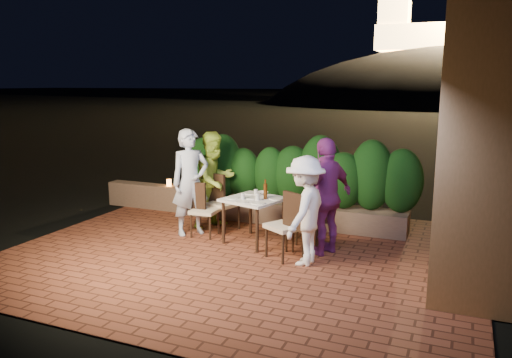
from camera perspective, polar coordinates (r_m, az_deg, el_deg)
The scene contains 32 objects.
ground at distance 7.45m, azimuth -3.17°, elevation -9.60°, with size 400.00×400.00×0.00m, color black.
terrace_floor at distance 7.90m, azimuth -1.56°, elevation -8.81°, with size 7.00×6.00×0.15m, color brown.
building_wall at distance 8.28m, azimuth 26.81°, elevation 9.14°, with size 1.60×5.00×5.00m, color #98683C.
window_pane at distance 7.79m, azimuth 20.97°, elevation 5.86°, with size 0.08×1.00×1.40m, color black.
window_frame at distance 7.79m, azimuth 20.90°, elevation 5.86°, with size 0.06×1.15×1.55m, color black.
planter at distance 9.35m, azimuth 4.12°, elevation -3.92°, with size 4.20×0.55×0.40m, color brown.
hedge at distance 9.18m, azimuth 4.19°, elevation 0.61°, with size 4.00×0.70×1.10m, color #0F360F, non-canonical shape.
parapet at distance 10.65m, azimuth -11.35°, elevation -1.99°, with size 2.20×0.30×0.50m, color brown.
hill at distance 66.60m, azimuth 21.86°, elevation 4.48°, with size 52.00×40.00×22.00m, color black.
fortress at distance 66.74m, azimuth 22.78°, elevation 16.93°, with size 26.00×8.00×8.00m, color #FFCC7A, non-canonical shape.
dining_table at distance 8.20m, azimuth -0.27°, elevation -4.76°, with size 0.85×0.85×0.75m, color white, non-canonical shape.
plate_nw at distance 8.12m, azimuth -2.73°, elevation -2.15°, with size 0.21×0.21×0.01m, color white.
plate_sw at distance 8.44m, azimuth -0.54°, elevation -1.63°, with size 0.24×0.24×0.01m, color white.
plate_ne at distance 7.76m, azimuth 0.25°, elevation -2.75°, with size 0.22×0.22×0.01m, color white.
plate_se at distance 8.05m, azimuth 2.30°, elevation -2.25°, with size 0.23×0.23×0.01m, color white.
plate_centre at distance 8.11m, azimuth -0.50°, elevation -2.14°, with size 0.25×0.25×0.01m, color white.
plate_front at distance 7.85m, azimuth -1.64°, elevation -2.61°, with size 0.21×0.21×0.01m, color white.
glass_nw at distance 8.01m, azimuth -1.53°, elevation -1.98°, with size 0.06×0.06×0.10m, color silver.
glass_sw at distance 8.24m, azimuth -0.02°, elevation -1.57°, with size 0.07×0.07×0.11m, color silver.
glass_ne at distance 7.94m, azimuth 0.17°, elevation -2.04°, with size 0.07×0.07×0.12m, color silver.
glass_se at distance 8.13m, azimuth 1.07°, elevation -1.80°, with size 0.06×0.06×0.10m, color silver.
beer_bottle at distance 8.02m, azimuth 1.08°, elevation -1.17°, with size 0.06×0.06×0.32m, color #4B260C, non-canonical shape.
bowl at distance 8.40m, azimuth 0.76°, elevation -1.58°, with size 0.18×0.18×0.04m, color white.
chair_left_front at distance 8.57m, azimuth -5.89°, elevation -3.50°, with size 0.43×0.43×0.93m, color black, non-canonical shape.
chair_left_back at distance 8.89m, azimuth -3.71°, elevation -2.69°, with size 0.46×0.46×1.00m, color black, non-canonical shape.
chair_right_front at distance 7.46m, azimuth 3.33°, elevation -5.23°, with size 0.48×0.48×1.03m, color black, non-canonical shape.
chair_right_back at distance 7.87m, azimuth 5.79°, elevation -4.73°, with size 0.44×0.44×0.95m, color black, non-canonical shape.
diner_blue at distance 8.62m, azimuth -7.49°, elevation -0.37°, with size 0.67×0.44×1.83m, color #A7BBD7.
diner_green at distance 9.01m, azimuth -4.73°, elevation -0.11°, with size 0.85×0.66×1.74m, color #B3DD45.
diner_white at distance 7.18m, azimuth 5.62°, elevation -3.63°, with size 1.02×0.59×1.59m, color white.
diner_purple at distance 7.65m, azimuth 8.07°, elevation -1.97°, with size 1.05×0.44×1.80m, color #7D2978.
parapet_lamp at distance 10.40m, azimuth -9.92°, elevation -0.44°, with size 0.10×0.10×0.14m, color orange.
Camera 1 is at (3.08, -6.26, 2.59)m, focal length 35.00 mm.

